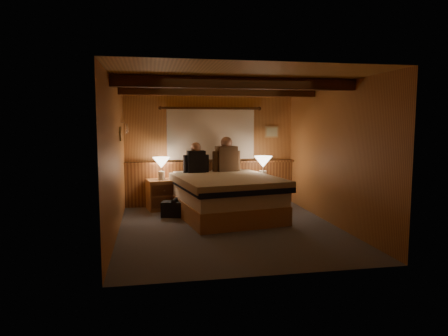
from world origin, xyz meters
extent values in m
plane|color=#555965|center=(0.00, 0.00, 0.00)|extent=(4.20, 4.20, 0.00)
plane|color=#DAA851|center=(0.00, 0.00, 2.40)|extent=(4.20, 4.20, 0.00)
plane|color=#B77E42|center=(0.00, 2.10, 1.20)|extent=(3.60, 0.00, 3.60)
plane|color=#B77E42|center=(-1.80, 0.00, 1.20)|extent=(0.00, 4.20, 4.20)
plane|color=#B77E42|center=(1.80, 0.00, 1.20)|extent=(0.00, 4.20, 4.20)
plane|color=#B77E42|center=(0.00, -2.10, 1.20)|extent=(3.60, 0.00, 3.60)
cube|color=brown|center=(0.00, 2.04, 0.45)|extent=(3.60, 0.12, 0.90)
cube|color=brown|center=(0.00, 1.98, 0.92)|extent=(3.60, 0.22, 0.04)
cylinder|color=#472411|center=(0.00, 2.02, 2.05)|extent=(2.10, 0.05, 0.05)
sphere|color=#472411|center=(-1.05, 2.02, 2.05)|extent=(0.08, 0.08, 0.08)
sphere|color=#472411|center=(1.05, 2.02, 2.05)|extent=(0.08, 0.08, 0.08)
cube|color=#EDE4CD|center=(0.00, 2.03, 1.50)|extent=(1.85, 0.08, 1.05)
cube|color=#472411|center=(0.00, -0.60, 2.31)|extent=(3.60, 0.15, 0.16)
cube|color=#472411|center=(0.00, 0.90, 2.31)|extent=(3.60, 0.15, 0.16)
cylinder|color=silver|center=(-1.74, 1.60, 1.75)|extent=(0.03, 0.55, 0.03)
torus|color=silver|center=(-1.71, 1.45, 1.63)|extent=(0.01, 0.21, 0.21)
torus|color=silver|center=(-1.71, 1.68, 1.63)|extent=(0.01, 0.21, 0.21)
cube|color=tan|center=(1.35, 2.08, 1.55)|extent=(0.30, 0.03, 0.25)
cube|color=beige|center=(1.35, 2.06, 1.55)|extent=(0.24, 0.01, 0.19)
cube|color=#A97648|center=(0.08, 0.89, 0.16)|extent=(1.98, 2.42, 0.33)
cube|color=silver|center=(0.08, 0.89, 0.46)|extent=(1.94, 2.38, 0.26)
cube|color=black|center=(0.13, 0.63, 0.62)|extent=(1.97, 2.00, 0.09)
cube|color=#DFA099|center=(0.11, 0.77, 0.70)|extent=(2.04, 2.23, 0.13)
cube|color=silver|center=(-0.47, 1.66, 0.67)|extent=(0.71, 0.48, 0.17)
cube|color=silver|center=(0.34, 1.80, 0.67)|extent=(0.71, 0.48, 0.17)
cube|color=#A97648|center=(-1.06, 1.73, 0.30)|extent=(0.64, 0.60, 0.61)
cube|color=brown|center=(-1.02, 1.50, 0.43)|extent=(0.49, 0.12, 0.21)
cube|color=brown|center=(-1.02, 1.50, 0.18)|extent=(0.49, 0.12, 0.21)
cylinder|color=silver|center=(-1.02, 1.50, 0.43)|extent=(0.04, 0.04, 0.03)
cylinder|color=silver|center=(-1.02, 1.50, 0.18)|extent=(0.04, 0.04, 0.03)
cube|color=#A97648|center=(1.00, 1.52, 0.29)|extent=(0.62, 0.58, 0.58)
cube|color=brown|center=(1.05, 1.30, 0.41)|extent=(0.47, 0.12, 0.20)
cube|color=brown|center=(1.05, 1.30, 0.17)|extent=(0.47, 0.12, 0.20)
cylinder|color=silver|center=(1.05, 1.30, 0.41)|extent=(0.04, 0.04, 0.03)
cylinder|color=silver|center=(1.05, 1.30, 0.17)|extent=(0.04, 0.04, 0.03)
cylinder|color=white|center=(-1.06, 1.69, 0.70)|extent=(0.13, 0.13, 0.17)
cylinder|color=silver|center=(-1.06, 1.69, 0.81)|extent=(0.02, 0.02, 0.10)
cone|color=beige|center=(-1.06, 1.69, 0.96)|extent=(0.35, 0.35, 0.21)
cylinder|color=white|center=(1.00, 1.51, 0.67)|extent=(0.14, 0.14, 0.19)
cylinder|color=silver|center=(1.00, 1.51, 0.80)|extent=(0.02, 0.02, 0.10)
cone|color=beige|center=(1.00, 1.51, 0.95)|extent=(0.37, 0.37, 0.23)
cube|color=black|center=(-0.37, 1.54, 0.96)|extent=(0.37, 0.23, 0.47)
cylinder|color=black|center=(-0.58, 1.53, 0.92)|extent=(0.11, 0.11, 0.37)
cylinder|color=black|center=(-0.17, 1.56, 0.92)|extent=(0.11, 0.11, 0.37)
sphere|color=tan|center=(-0.37, 1.54, 1.26)|extent=(0.20, 0.20, 0.20)
cube|color=#49311D|center=(0.26, 1.66, 1.00)|extent=(0.45, 0.32, 0.54)
cylinder|color=#49311D|center=(0.03, 1.61, 0.95)|extent=(0.13, 0.13, 0.43)
cylinder|color=#49311D|center=(0.50, 1.71, 0.95)|extent=(0.13, 0.13, 0.43)
sphere|color=tan|center=(0.26, 1.66, 1.34)|extent=(0.24, 0.24, 0.24)
cube|color=black|center=(-0.84, 1.03, 0.14)|extent=(0.54, 0.41, 0.29)
cylinder|color=black|center=(-0.84, 1.03, 0.30)|extent=(0.15, 0.30, 0.08)
camera|label=1|loc=(-1.27, -6.33, 1.73)|focal=32.00mm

